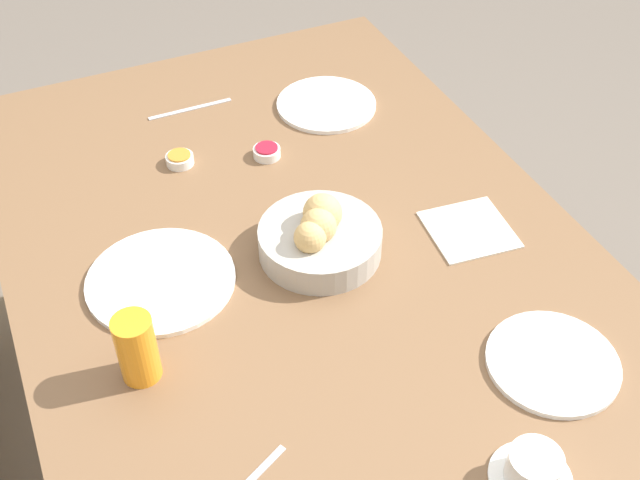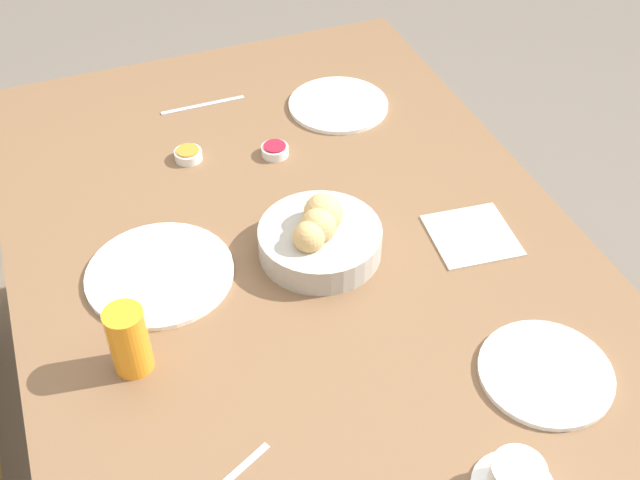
# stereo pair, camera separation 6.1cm
# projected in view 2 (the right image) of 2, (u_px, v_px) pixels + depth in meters

# --- Properties ---
(ground_plane) EXTENTS (10.00, 10.00, 0.00)m
(ground_plane) POSITION_uv_depth(u_px,v_px,m) (302.00, 455.00, 2.00)
(ground_plane) COLOR #6B6056
(dining_table) EXTENTS (1.49, 1.04, 0.73)m
(dining_table) POSITION_uv_depth(u_px,v_px,m) (296.00, 271.00, 1.56)
(dining_table) COLOR brown
(dining_table) RESTS_ON ground_plane
(bread_basket) EXTENTS (0.23, 0.23, 0.11)m
(bread_basket) POSITION_uv_depth(u_px,v_px,m) (320.00, 237.00, 1.46)
(bread_basket) COLOR #B2ADA3
(bread_basket) RESTS_ON dining_table
(plate_near_left) EXTENTS (0.21, 0.21, 0.01)m
(plate_near_left) POSITION_uv_depth(u_px,v_px,m) (546.00, 373.00, 1.27)
(plate_near_left) COLOR white
(plate_near_left) RESTS_ON dining_table
(plate_near_right) EXTENTS (0.23, 0.23, 0.01)m
(plate_near_right) POSITION_uv_depth(u_px,v_px,m) (338.00, 105.00, 1.83)
(plate_near_right) COLOR white
(plate_near_right) RESTS_ON dining_table
(plate_far_center) EXTENTS (0.27, 0.27, 0.01)m
(plate_far_center) POSITION_uv_depth(u_px,v_px,m) (160.00, 273.00, 1.44)
(plate_far_center) COLOR white
(plate_far_center) RESTS_ON dining_table
(juice_glass) EXTENTS (0.06, 0.06, 0.12)m
(juice_glass) POSITION_uv_depth(u_px,v_px,m) (129.00, 340.00, 1.25)
(juice_glass) COLOR orange
(juice_glass) RESTS_ON dining_table
(coffee_cup) EXTENTS (0.12, 0.12, 0.06)m
(coffee_cup) POSITION_uv_depth(u_px,v_px,m) (516.00, 480.00, 1.11)
(coffee_cup) COLOR white
(coffee_cup) RESTS_ON dining_table
(jam_bowl_berry) EXTENTS (0.06, 0.06, 0.02)m
(jam_bowl_berry) POSITION_uv_depth(u_px,v_px,m) (275.00, 150.00, 1.70)
(jam_bowl_berry) COLOR white
(jam_bowl_berry) RESTS_ON dining_table
(jam_bowl_honey) EXTENTS (0.06, 0.06, 0.02)m
(jam_bowl_honey) POSITION_uv_depth(u_px,v_px,m) (188.00, 155.00, 1.68)
(jam_bowl_honey) COLOR white
(jam_bowl_honey) RESTS_ON dining_table
(knife_silver) EXTENTS (0.01, 0.20, 0.00)m
(knife_silver) POSITION_uv_depth(u_px,v_px,m) (203.00, 105.00, 1.84)
(knife_silver) COLOR #B7B7BC
(knife_silver) RESTS_ON dining_table
(napkin) EXTENTS (0.17, 0.17, 0.00)m
(napkin) POSITION_uv_depth(u_px,v_px,m) (472.00, 235.00, 1.51)
(napkin) COLOR silver
(napkin) RESTS_ON dining_table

